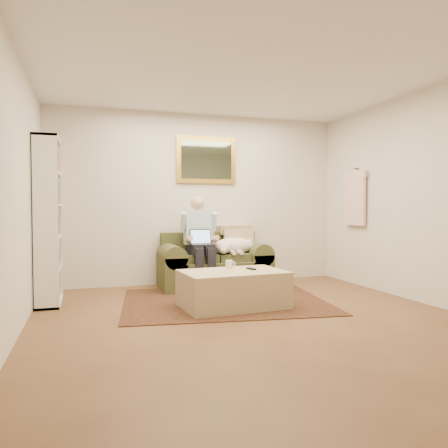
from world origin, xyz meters
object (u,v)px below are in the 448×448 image
laptop (202,241)px  sleeping_dog (234,246)px  seated_man (200,243)px  ottoman (233,289)px  sofa (214,268)px  bookshelf (48,221)px  coffee_mug (229,264)px

laptop → sleeping_dog: (0.52, 0.13, -0.09)m
seated_man → ottoman: size_ratio=1.13×
ottoman → sofa: bearing=83.5°
sofa → laptop: 0.53m
sofa → bookshelf: 2.38m
coffee_mug → laptop: bearing=96.5°
sleeping_dog → bookshelf: bearing=-171.3°
laptop → bookshelf: bearing=-172.6°
sofa → ottoman: 1.36m
laptop → sleeping_dog: laptop is taller
sofa → seated_man: 0.48m
sleeping_dog → bookshelf: 2.56m
sleeping_dog → ottoman: (-0.44, -1.27, -0.39)m
sofa → sleeping_dog: bearing=-15.7°
seated_man → ottoman: (0.08, -1.20, -0.45)m
seated_man → bookshelf: bookshelf is taller
seated_man → coffee_mug: (0.11, -0.99, -0.19)m
sleeping_dog → coffee_mug: 1.14m
sleeping_dog → ottoman: sleeping_dog is taller
sofa → laptop: laptop is taller
seated_man → laptop: seated_man is taller
seated_man → coffee_mug: 1.01m
sofa → bookshelf: bookshelf is taller
sleeping_dog → sofa: bearing=164.3°
ottoman → seated_man: bearing=94.0°
seated_man → laptop: 0.07m
sofa → ottoman: bearing=-96.5°
laptop → seated_man: bearing=90.0°
sofa → seated_man: bearing=-148.5°
coffee_mug → bookshelf: 2.25m
sleeping_dog → ottoman: 1.40m
bookshelf → coffee_mug: bearing=-17.7°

